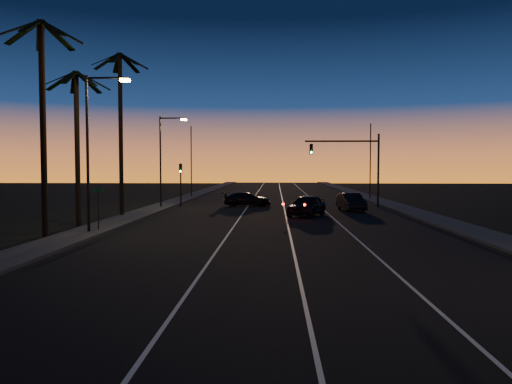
{
  "coord_description": "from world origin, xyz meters",
  "views": [
    {
      "loc": [
        -0.34,
        -7.99,
        3.84
      ],
      "look_at": [
        -1.39,
        19.15,
        2.47
      ],
      "focal_mm": 35.0,
      "sensor_mm": 36.0,
      "label": 1
    }
  ],
  "objects_px": {
    "right_car": "(351,202)",
    "cross_car": "(247,199)",
    "signal_mast": "(354,157)",
    "lead_car": "(307,205)"
  },
  "relations": [
    {
      "from": "right_car",
      "to": "cross_car",
      "type": "relative_size",
      "value": 0.95
    },
    {
      "from": "signal_mast",
      "to": "right_car",
      "type": "bearing_deg",
      "value": -101.42
    },
    {
      "from": "cross_car",
      "to": "right_car",
      "type": "bearing_deg",
      "value": -25.12
    },
    {
      "from": "lead_car",
      "to": "cross_car",
      "type": "xyz_separation_m",
      "value": [
        -5.25,
        9.48,
        -0.14
      ]
    },
    {
      "from": "signal_mast",
      "to": "cross_car",
      "type": "xyz_separation_m",
      "value": [
        -10.25,
        0.47,
        -4.08
      ]
    },
    {
      "from": "signal_mast",
      "to": "cross_car",
      "type": "height_order",
      "value": "signal_mast"
    },
    {
      "from": "right_car",
      "to": "cross_car",
      "type": "xyz_separation_m",
      "value": [
        -9.45,
        4.43,
        -0.08
      ]
    },
    {
      "from": "signal_mast",
      "to": "cross_car",
      "type": "distance_m",
      "value": 11.04
    },
    {
      "from": "right_car",
      "to": "cross_car",
      "type": "distance_m",
      "value": 10.44
    },
    {
      "from": "signal_mast",
      "to": "right_car",
      "type": "xyz_separation_m",
      "value": [
        -0.8,
        -3.96,
        -4.0
      ]
    }
  ]
}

